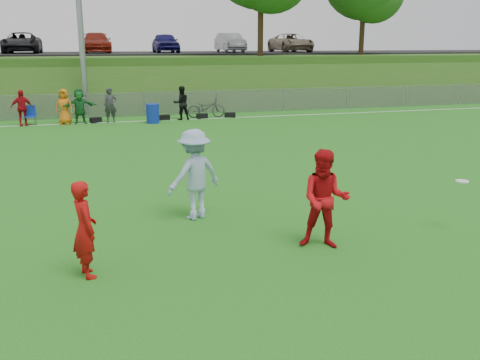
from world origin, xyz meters
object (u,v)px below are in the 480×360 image
object	(u,v)px
player_blue	(195,175)
bicycle	(206,108)
recycling_bin	(153,114)
player_red_left	(85,229)
frisbee	(462,181)
player_red_center	(325,199)

from	to	relation	value
player_blue	bicycle	bearing A→B (deg)	-126.30
player_blue	recycling_bin	bearing A→B (deg)	-116.40
player_red_left	frisbee	bearing A→B (deg)	-105.24
player_red_left	recycling_bin	distance (m)	17.80
player_red_center	bicycle	bearing A→B (deg)	108.77
player_red_left	player_blue	bearing A→B (deg)	-59.65
player_blue	recycling_bin	size ratio (longest dim) A/B	2.15
player_red_left	recycling_bin	xyz separation A→B (m)	(3.26, 17.49, -0.36)
player_blue	player_red_center	bearing A→B (deg)	107.12
bicycle	frisbee	bearing A→B (deg)	-172.10
player_red_center	bicycle	distance (m)	18.71
player_red_center	frisbee	bearing A→B (deg)	25.41
player_blue	frisbee	xyz separation A→B (m)	(5.11, -2.35, 0.07)
player_red_center	bicycle	xyz separation A→B (m)	(1.81, 18.61, -0.44)
player_red_left	player_blue	size ratio (longest dim) A/B	0.82
player_red_left	recycling_bin	world-z (taller)	player_red_left
player_red_center	frisbee	world-z (taller)	player_red_center
player_red_center	bicycle	world-z (taller)	player_red_center
bicycle	player_red_center	bearing A→B (deg)	178.44
recycling_bin	player_blue	bearing A→B (deg)	-93.44
player_red_left	player_red_center	world-z (taller)	player_red_center
recycling_bin	bicycle	world-z (taller)	bicycle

